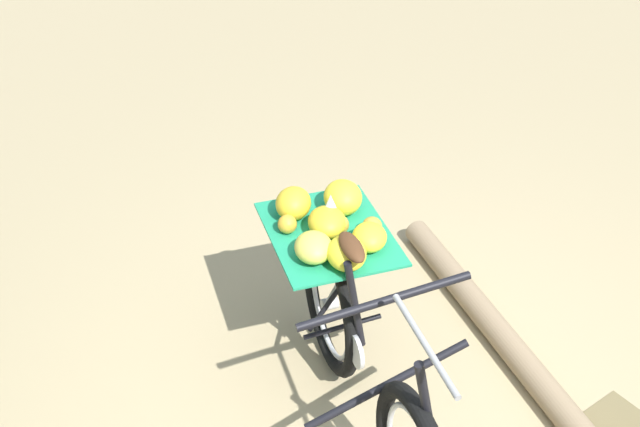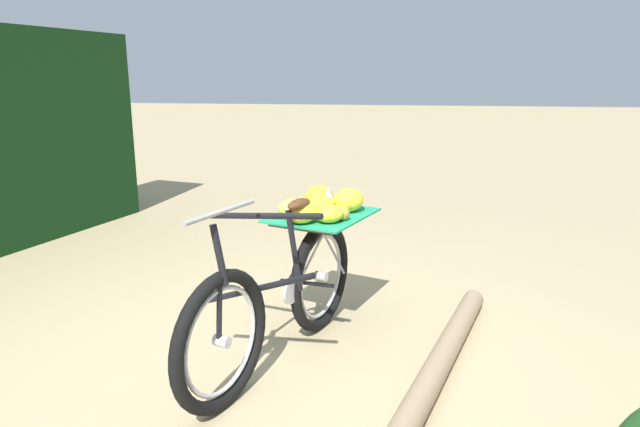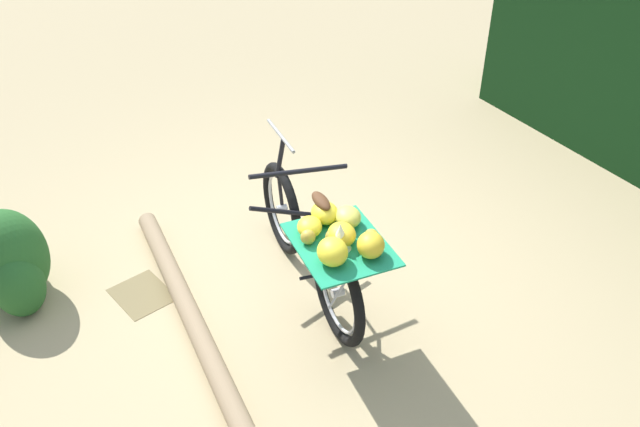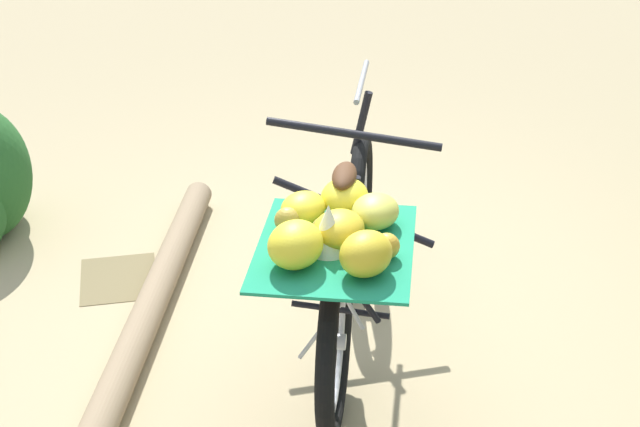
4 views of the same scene
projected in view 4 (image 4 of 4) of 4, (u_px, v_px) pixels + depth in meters
name	position (u px, v px, depth m)	size (l,w,h in m)	color
ground_plane	(334.00, 317.00, 4.33)	(60.00, 60.00, 0.00)	tan
bicycle	(345.00, 256.00, 3.77)	(1.78, 0.94, 1.03)	black
fallen_log	(144.00, 321.00, 4.17)	(0.14, 0.14, 2.54)	#937A5B
leaf_litter_patch	(119.00, 278.00, 4.62)	(0.44, 0.36, 0.01)	olive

